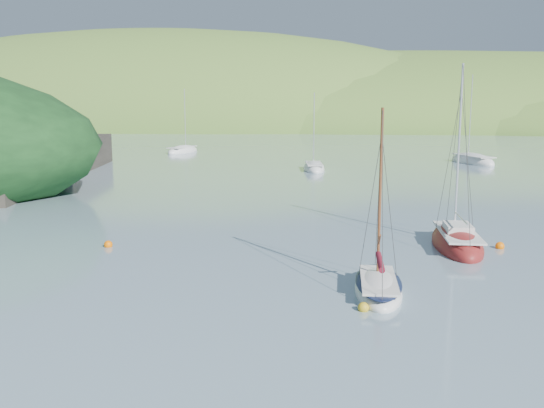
# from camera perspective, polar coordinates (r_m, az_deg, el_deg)

# --- Properties ---
(ground) EXTENTS (700.00, 700.00, 0.00)m
(ground) POSITION_cam_1_polar(r_m,az_deg,el_deg) (23.36, -3.08, -9.79)
(ground) COLOR slate
(ground) RESTS_ON ground
(shoreline_hills) EXTENTS (690.00, 135.00, 56.00)m
(shoreline_hills) POSITION_cam_1_polar(r_m,az_deg,el_deg) (194.66, 4.13, 7.52)
(shoreline_hills) COLOR #456F2A
(shoreline_hills) RESTS_ON ground
(daysailer_white) EXTENTS (2.07, 5.30, 8.06)m
(daysailer_white) POSITION_cam_1_polar(r_m,az_deg,el_deg) (25.50, 9.96, -7.76)
(daysailer_white) COLOR silver
(daysailer_white) RESTS_ON ground
(sloop_red) EXTENTS (2.64, 7.19, 10.55)m
(sloop_red) POSITION_cam_1_polar(r_m,az_deg,el_deg) (34.10, 16.99, -3.53)
(sloop_red) COLOR maroon
(sloop_red) RESTS_ON ground
(distant_sloop_a) EXTENTS (3.25, 6.80, 9.32)m
(distant_sloop_a) POSITION_cam_1_polar(r_m,az_deg,el_deg) (67.93, 3.97, 3.34)
(distant_sloop_a) COLOR silver
(distant_sloop_a) RESTS_ON ground
(distant_sloop_b) EXTENTS (5.86, 8.74, 11.77)m
(distant_sloop_b) POSITION_cam_1_polar(r_m,az_deg,el_deg) (79.21, 18.34, 3.81)
(distant_sloop_b) COLOR silver
(distant_sloop_b) RESTS_ON ground
(distant_sloop_c) EXTENTS (4.29, 7.55, 10.19)m
(distant_sloop_c) POSITION_cam_1_polar(r_m,az_deg,el_deg) (91.24, -8.40, 4.92)
(distant_sloop_c) COLOR silver
(distant_sloop_c) RESTS_ON ground
(mooring_buoys) EXTENTS (21.25, 11.23, 0.47)m
(mooring_buoys) POSITION_cam_1_polar(r_m,az_deg,el_deg) (29.87, 4.86, -5.18)
(mooring_buoys) COLOR gold
(mooring_buoys) RESTS_ON ground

